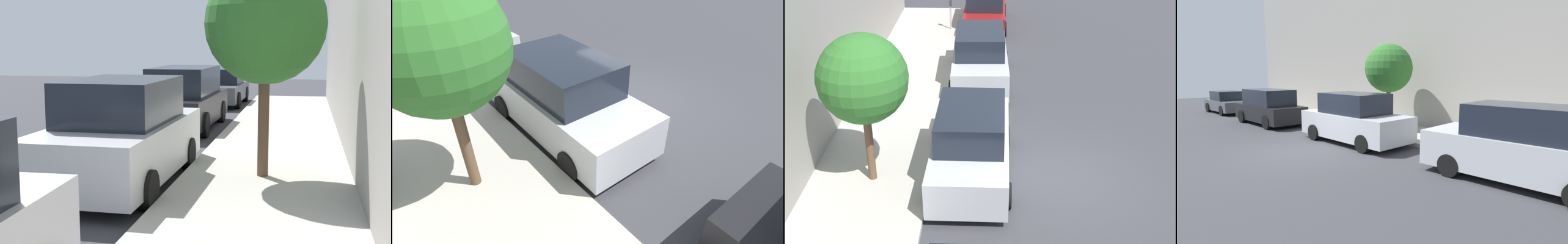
# 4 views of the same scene
# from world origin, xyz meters

# --- Properties ---
(ground_plane) EXTENTS (60.00, 60.00, 0.00)m
(ground_plane) POSITION_xyz_m (0.00, 0.00, 0.00)
(ground_plane) COLOR #38383D
(sidewalk) EXTENTS (3.19, 32.00, 0.15)m
(sidewalk) POSITION_xyz_m (5.09, 0.00, 0.07)
(sidewalk) COLOR #B2ADA3
(sidewalk) RESTS_ON ground_plane
(parked_suv_second) EXTENTS (2.10, 4.85, 1.98)m
(parked_suv_second) POSITION_xyz_m (2.40, -6.60, 0.93)
(parked_suv_second) COLOR #B7BABF
(parked_suv_second) RESTS_ON ground_plane
(parked_suv_third) EXTENTS (2.08, 4.83, 1.98)m
(parked_suv_third) POSITION_xyz_m (2.44, -0.19, 0.93)
(parked_suv_third) COLOR #B7BABF
(parked_suv_third) RESTS_ON ground_plane
(parked_minivan_fourth) EXTENTS (2.02, 4.93, 1.90)m
(parked_minivan_fourth) POSITION_xyz_m (2.12, 6.54, 0.92)
(parked_minivan_fourth) COLOR black
(parked_minivan_fourth) RESTS_ON ground_plane
(parked_sedan_fifth) EXTENTS (1.92, 4.52, 1.54)m
(parked_sedan_fifth) POSITION_xyz_m (2.25, 13.23, 0.72)
(parked_sedan_fifth) COLOR #4C5156
(parked_sedan_fifth) RESTS_ON ground_plane
(street_tree) EXTENTS (2.23, 2.23, 3.95)m
(street_tree) POSITION_xyz_m (5.02, 0.34, 2.97)
(street_tree) COLOR brown
(street_tree) RESTS_ON sidewalk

